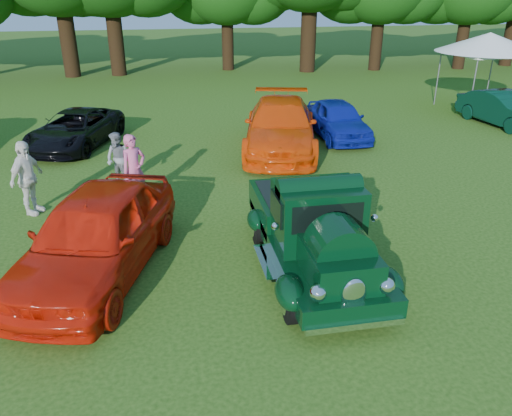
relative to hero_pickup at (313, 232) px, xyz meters
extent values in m
plane|color=#224510|center=(-1.36, -0.07, -0.79)|extent=(120.00, 120.00, 0.00)
cylinder|color=black|center=(-0.82, -1.56, -0.43)|extent=(0.22, 0.73, 0.73)
cylinder|color=black|center=(0.82, -1.56, -0.43)|extent=(0.22, 0.73, 0.73)
cylinder|color=black|center=(-0.82, 1.24, -0.43)|extent=(0.22, 0.73, 0.73)
cylinder|color=black|center=(0.82, 1.24, -0.43)|extent=(0.22, 0.73, 0.73)
cube|color=black|center=(0.00, -0.09, -0.28)|extent=(1.69, 4.43, 0.33)
cube|color=black|center=(0.00, -1.42, 0.11)|extent=(1.08, 1.43, 0.61)
cube|color=black|center=(0.00, -0.22, 0.45)|extent=(1.53, 1.13, 1.18)
cube|color=black|center=(0.00, -0.76, 0.65)|extent=(1.28, 0.06, 0.51)
cube|color=black|center=(0.00, 1.26, -0.01)|extent=(1.69, 2.02, 0.57)
cube|color=black|center=(0.00, 1.26, 0.27)|extent=(1.46, 1.77, 0.05)
ellipsoid|color=black|center=(-0.85, -1.56, -0.24)|extent=(0.49, 0.84, 0.49)
ellipsoid|color=black|center=(0.85, -1.56, -0.24)|extent=(0.49, 0.84, 0.49)
ellipsoid|color=black|center=(-0.88, 1.24, -0.25)|extent=(0.37, 0.71, 0.41)
ellipsoid|color=black|center=(0.88, 1.24, -0.25)|extent=(0.37, 0.71, 0.41)
ellipsoid|color=white|center=(0.00, -2.15, -0.01)|extent=(0.40, 0.12, 0.59)
sphere|color=white|center=(-0.55, -2.09, 0.05)|extent=(0.28, 0.28, 0.28)
sphere|color=white|center=(0.55, -2.09, 0.05)|extent=(0.28, 0.28, 0.28)
cube|color=white|center=(0.00, -2.30, -0.46)|extent=(1.59, 0.11, 0.11)
cube|color=white|center=(0.00, 2.27, -0.40)|extent=(1.59, 0.11, 0.11)
imported|color=red|center=(-4.06, 0.59, 0.04)|extent=(3.38, 5.24, 1.66)
imported|color=black|center=(-5.63, 9.34, -0.18)|extent=(3.34, 4.81, 1.22)
imported|color=#EC4308|center=(1.17, 7.63, 0.03)|extent=(3.58, 6.05, 1.64)
imported|color=#0D1B95|center=(3.56, 8.74, -0.12)|extent=(1.62, 3.95, 1.34)
imported|color=black|center=(10.55, 9.17, -0.14)|extent=(1.92, 4.14, 1.31)
imported|color=#D6588A|center=(-3.46, 3.95, 0.10)|extent=(0.78, 0.72, 1.80)
imported|color=gray|center=(-3.95, 5.34, -0.05)|extent=(0.91, 0.89, 1.49)
imported|color=white|center=(-5.94, 3.76, 0.12)|extent=(0.86, 1.16, 1.82)
cube|color=white|center=(11.25, 11.86, 1.64)|extent=(3.06, 3.06, 0.12)
cone|color=white|center=(11.25, 11.86, 2.09)|extent=(4.48, 4.48, 0.80)
cylinder|color=slate|center=(9.94, 10.48, 0.40)|extent=(0.06, 0.06, 2.39)
cylinder|color=slate|center=(9.88, 13.17, 0.40)|extent=(0.06, 0.06, 2.39)
cylinder|color=slate|center=(12.56, 13.23, 0.40)|extent=(0.06, 0.06, 2.39)
cylinder|color=black|center=(-7.83, 24.44, 1.52)|extent=(0.93, 0.93, 4.64)
cylinder|color=black|center=(-5.10, 24.51, 1.48)|extent=(0.91, 0.91, 4.55)
cylinder|color=black|center=(1.84, 25.39, 1.09)|extent=(0.75, 0.75, 3.77)
cylinder|color=black|center=(6.74, 23.69, 1.63)|extent=(0.97, 0.97, 4.86)
cylinder|color=black|center=(11.26, 23.52, 1.13)|extent=(0.77, 0.77, 3.84)
cylinder|color=black|center=(16.97, 22.96, 1.09)|extent=(0.75, 0.75, 3.76)
cylinder|color=black|center=(21.01, 23.72, 1.20)|extent=(0.80, 0.80, 3.99)
camera|label=1|loc=(-2.66, -8.16, 4.32)|focal=35.00mm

